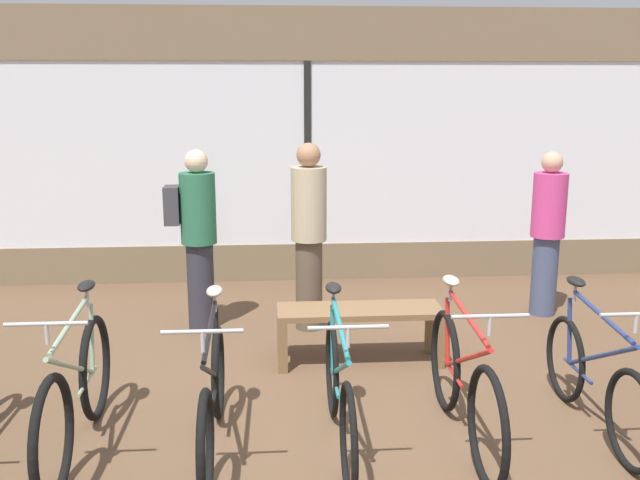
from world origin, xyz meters
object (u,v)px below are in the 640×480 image
(bicycle_left, at_px, (77,394))
(bicycle_center_right, at_px, (464,384))
(customer_near_rack, at_px, (197,234))
(bicycle_right, at_px, (594,379))
(customer_by_window, at_px, (547,230))
(display_bench, at_px, (359,318))
(bicycle_center, at_px, (339,393))
(bicycle_center_left, at_px, (213,398))
(customer_mid_floor, at_px, (309,232))

(bicycle_left, distance_m, bicycle_center_right, 2.53)
(bicycle_center_right, height_order, customer_near_rack, customer_near_rack)
(bicycle_right, distance_m, customer_by_window, 2.61)
(bicycle_center_right, relative_size, display_bench, 1.27)
(bicycle_center, height_order, bicycle_right, bicycle_center)
(bicycle_left, bearing_deg, customer_near_rack, 76.60)
(bicycle_center_left, xyz_separation_m, customer_near_rack, (-0.31, 2.41, 0.58))
(display_bench, height_order, customer_near_rack, customer_near_rack)
(customer_mid_floor, bearing_deg, bicycle_right, -50.42)
(bicycle_center, bearing_deg, customer_mid_floor, 91.49)
(customer_mid_floor, bearing_deg, display_bench, -67.12)
(bicycle_left, bearing_deg, display_bench, 34.57)
(bicycle_center_left, height_order, bicycle_center_right, bicycle_center_right)
(bicycle_center, bearing_deg, display_bench, 77.70)
(customer_mid_floor, bearing_deg, customer_near_rack, 175.79)
(bicycle_center_left, xyz_separation_m, display_bench, (1.14, 1.44, 0.03))
(bicycle_left, height_order, bicycle_center_left, bicycle_left)
(bicycle_center, height_order, customer_by_window, customer_by_window)
(customer_by_window, xyz_separation_m, customer_mid_floor, (-2.45, -0.26, 0.07))
(bicycle_center, distance_m, customer_by_window, 3.58)
(bicycle_left, distance_m, customer_by_window, 4.83)
(bicycle_right, bearing_deg, customer_mid_floor, 129.58)
(customer_by_window, height_order, customer_mid_floor, customer_mid_floor)
(bicycle_center, xyz_separation_m, customer_near_rack, (-1.13, 2.44, 0.56))
(bicycle_center_left, distance_m, customer_mid_floor, 2.52)
(bicycle_center, distance_m, bicycle_center_right, 0.84)
(customer_mid_floor, bearing_deg, bicycle_center_left, -108.00)
(bicycle_left, distance_m, bicycle_center, 1.69)
(bicycle_center, height_order, customer_near_rack, customer_near_rack)
(bicycle_center_right, relative_size, customer_by_window, 1.05)
(bicycle_left, relative_size, customer_by_window, 1.06)
(bicycle_left, height_order, customer_near_rack, customer_near_rack)
(bicycle_center_right, height_order, bicycle_right, bicycle_center_right)
(bicycle_center_left, bearing_deg, bicycle_right, 2.45)
(bicycle_center_right, height_order, display_bench, bicycle_center_right)
(bicycle_left, bearing_deg, customer_mid_floor, 54.48)
(bicycle_right, height_order, display_bench, bicycle_right)
(bicycle_center, bearing_deg, bicycle_left, 177.47)
(bicycle_right, bearing_deg, bicycle_center_right, -174.32)
(bicycle_right, relative_size, customer_near_rack, 0.94)
(bicycle_center_right, relative_size, bicycle_right, 1.07)
(bicycle_center_right, bearing_deg, bicycle_right, 5.68)
(bicycle_right, bearing_deg, bicycle_center_left, -177.55)
(customer_near_rack, height_order, customer_by_window, customer_near_rack)
(bicycle_center_left, height_order, customer_near_rack, customer_near_rack)
(bicycle_left, height_order, bicycle_center, bicycle_left)
(bicycle_center_left, distance_m, bicycle_center, 0.82)
(bicycle_left, relative_size, customer_near_rack, 1.02)
(bicycle_right, relative_size, display_bench, 1.18)
(display_bench, bearing_deg, customer_near_rack, 145.95)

